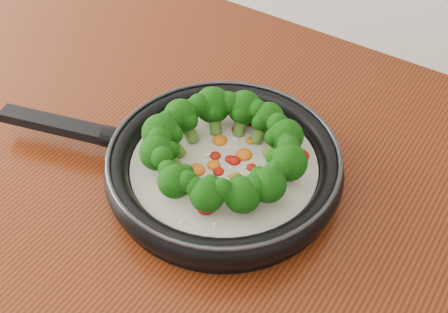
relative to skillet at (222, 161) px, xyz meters
The scene contains 1 object.
skillet is the anchor object (origin of this frame).
Camera 1 is at (0.21, 0.58, 1.53)m, focal length 46.68 mm.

